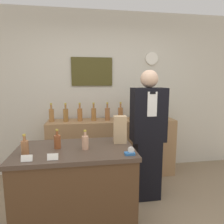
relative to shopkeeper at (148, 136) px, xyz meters
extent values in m
cube|color=beige|center=(-0.48, 1.00, 0.50)|extent=(5.20, 0.06, 2.70)
cube|color=#443E19|center=(-0.66, 0.96, 0.87)|extent=(0.68, 0.02, 0.46)
cylinder|color=white|center=(0.37, 0.95, 1.09)|extent=(0.21, 0.03, 0.21)
cube|color=#9E754C|center=(-0.36, 0.72, -0.38)|extent=(2.05, 0.45, 0.94)
cube|color=#4C331E|center=(-0.92, -0.54, -0.41)|extent=(1.11, 0.64, 0.88)
cube|color=#44352A|center=(-0.92, -0.54, 0.05)|extent=(1.14, 0.67, 0.04)
cylinder|color=#2D5123|center=(-0.76, -0.80, -0.55)|extent=(0.07, 0.07, 0.26)
cylinder|color=tan|center=(-0.44, -0.80, -0.55)|extent=(0.07, 0.07, 0.26)
cube|color=black|center=(0.00, 0.00, -0.45)|extent=(0.33, 0.26, 0.79)
cube|color=black|center=(0.00, 0.00, 0.29)|extent=(0.43, 0.26, 0.69)
cube|color=white|center=(0.00, -0.13, 0.44)|extent=(0.12, 0.01, 0.30)
cube|color=black|center=(0.00, -0.13, 0.58)|extent=(0.07, 0.01, 0.03)
sphere|color=#DBB293|center=(0.00, 0.00, 0.74)|extent=(0.22, 0.22, 0.22)
cylinder|color=#B27047|center=(0.43, 0.73, 0.13)|extent=(0.17, 0.17, 0.09)
sphere|color=#2D6B2D|center=(0.43, 0.73, 0.31)|extent=(0.30, 0.30, 0.30)
cube|color=tan|center=(-0.45, -0.42, 0.21)|extent=(0.14, 0.11, 0.29)
cube|color=#2D66A8|center=(-0.43, -0.78, 0.08)|extent=(0.09, 0.06, 0.02)
cylinder|color=silver|center=(-0.42, -0.78, 0.11)|extent=(0.06, 0.02, 0.06)
cube|color=white|center=(-1.30, -0.80, 0.10)|extent=(0.09, 0.02, 0.06)
cube|color=white|center=(-1.09, -0.80, 0.10)|extent=(0.09, 0.02, 0.06)
cylinder|color=#97613B|center=(-1.35, -0.64, 0.13)|extent=(0.06, 0.06, 0.13)
cylinder|color=#97613B|center=(-1.35, -0.64, 0.22)|extent=(0.02, 0.02, 0.05)
cylinder|color=#B29933|center=(-1.35, -0.64, 0.25)|extent=(0.03, 0.03, 0.02)
cylinder|color=brown|center=(-1.09, -0.50, 0.13)|extent=(0.06, 0.06, 0.13)
cylinder|color=brown|center=(-1.09, -0.50, 0.22)|extent=(0.02, 0.02, 0.05)
cylinder|color=#B29933|center=(-1.09, -0.50, 0.25)|extent=(0.03, 0.03, 0.02)
cylinder|color=tan|center=(-0.82, -0.57, 0.13)|extent=(0.06, 0.06, 0.13)
cylinder|color=tan|center=(-0.82, -0.57, 0.22)|extent=(0.02, 0.02, 0.05)
cylinder|color=#B29933|center=(-0.82, -0.57, 0.25)|extent=(0.03, 0.03, 0.02)
cylinder|color=#9F6937|center=(-1.31, 0.72, 0.19)|extent=(0.08, 0.08, 0.20)
cylinder|color=#9F6937|center=(-1.31, 0.72, 0.32)|extent=(0.03, 0.03, 0.07)
cylinder|color=#B29933|center=(-1.31, 0.72, 0.37)|extent=(0.03, 0.03, 0.02)
cylinder|color=olive|center=(-1.09, 0.70, 0.19)|extent=(0.08, 0.08, 0.20)
cylinder|color=olive|center=(-1.09, 0.70, 0.32)|extent=(0.03, 0.03, 0.07)
cylinder|color=#B29933|center=(-1.09, 0.70, 0.37)|extent=(0.03, 0.03, 0.02)
cylinder|color=#A56633|center=(-0.88, 0.71, 0.19)|extent=(0.08, 0.08, 0.20)
cylinder|color=#A56633|center=(-0.88, 0.71, 0.32)|extent=(0.03, 0.03, 0.07)
cylinder|color=#B29933|center=(-0.88, 0.71, 0.37)|extent=(0.03, 0.03, 0.02)
cylinder|color=#9E6732|center=(-0.66, 0.71, 0.19)|extent=(0.08, 0.08, 0.20)
cylinder|color=#9E6732|center=(-0.66, 0.71, 0.32)|extent=(0.03, 0.03, 0.07)
cylinder|color=#B29933|center=(-0.66, 0.71, 0.37)|extent=(0.03, 0.03, 0.02)
cylinder|color=#9F6439|center=(-0.44, 0.70, 0.19)|extent=(0.08, 0.08, 0.20)
cylinder|color=#9F6439|center=(-0.44, 0.70, 0.32)|extent=(0.03, 0.03, 0.07)
cylinder|color=#B29933|center=(-0.44, 0.70, 0.37)|extent=(0.03, 0.03, 0.02)
cylinder|color=#9F6335|center=(-0.22, 0.71, 0.19)|extent=(0.08, 0.08, 0.20)
cylinder|color=#9F6335|center=(-0.22, 0.71, 0.32)|extent=(0.03, 0.03, 0.07)
cylinder|color=#B29933|center=(-0.22, 0.71, 0.37)|extent=(0.03, 0.03, 0.02)
cylinder|color=#A16733|center=(-0.01, 0.73, 0.19)|extent=(0.08, 0.08, 0.20)
cylinder|color=#A16733|center=(-0.01, 0.73, 0.32)|extent=(0.03, 0.03, 0.07)
cylinder|color=#B29933|center=(-0.01, 0.73, 0.37)|extent=(0.03, 0.03, 0.02)
cylinder|color=olive|center=(0.21, 0.70, 0.19)|extent=(0.08, 0.08, 0.20)
cylinder|color=olive|center=(0.21, 0.70, 0.32)|extent=(0.03, 0.03, 0.07)
cylinder|color=#B29933|center=(0.21, 0.70, 0.37)|extent=(0.03, 0.03, 0.02)
camera|label=1|loc=(-0.85, -2.43, 0.72)|focal=32.00mm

